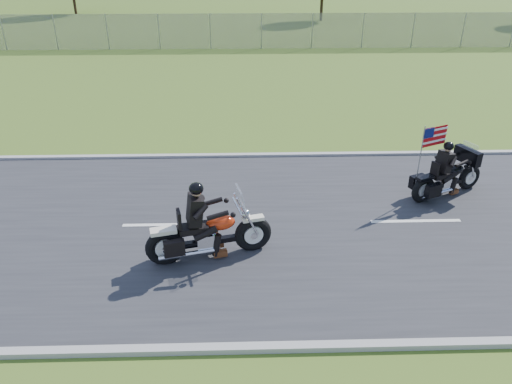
{
  "coord_description": "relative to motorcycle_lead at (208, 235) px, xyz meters",
  "views": [
    {
      "loc": [
        -0.19,
        -10.28,
        6.35
      ],
      "look_at": [
        0.11,
        0.0,
        0.9
      ],
      "focal_mm": 35.0,
      "sensor_mm": 36.0,
      "label": 1
    }
  ],
  "objects": [
    {
      "name": "ground",
      "position": [
        0.96,
        1.3,
        -0.58
      ],
      "size": [
        420.0,
        420.0,
        0.0
      ],
      "primitive_type": "plane",
      "color": "#3A551A",
      "rests_on": "ground"
    },
    {
      "name": "road",
      "position": [
        0.96,
        1.3,
        -0.56
      ],
      "size": [
        120.0,
        8.0,
        0.04
      ],
      "primitive_type": "cube",
      "color": "#28282B",
      "rests_on": "ground"
    },
    {
      "name": "curb_north",
      "position": [
        0.96,
        5.35,
        -0.53
      ],
      "size": [
        120.0,
        0.18,
        0.12
      ],
      "primitive_type": "cube",
      "color": "#9E9B93",
      "rests_on": "ground"
    },
    {
      "name": "curb_south",
      "position": [
        0.96,
        -2.75,
        -0.53
      ],
      "size": [
        120.0,
        0.18,
        0.12
      ],
      "primitive_type": "cube",
      "color": "#9E9B93",
      "rests_on": "ground"
    },
    {
      "name": "fence",
      "position": [
        -4.04,
        21.3,
        0.42
      ],
      "size": [
        60.0,
        0.03,
        2.0
      ],
      "primitive_type": "cube",
      "color": "gray",
      "rests_on": "ground"
    },
    {
      "name": "motorcycle_lead",
      "position": [
        0.0,
        0.0,
        0.0
      ],
      "size": [
        2.72,
        1.1,
        1.86
      ],
      "rotation": [
        0.0,
        0.0,
        0.24
      ],
      "color": "black",
      "rests_on": "ground"
    },
    {
      "name": "motorcycle_follow",
      "position": [
        6.16,
        2.65,
        -0.04
      ],
      "size": [
        2.21,
        1.27,
        1.97
      ],
      "rotation": [
        0.0,
        0.0,
        0.44
      ],
      "color": "black",
      "rests_on": "ground"
    }
  ]
}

